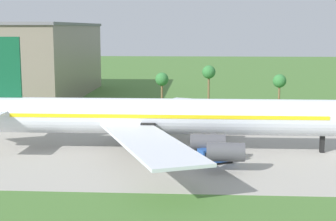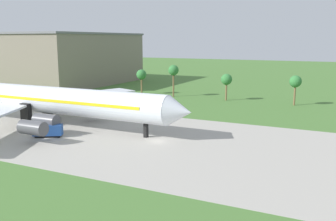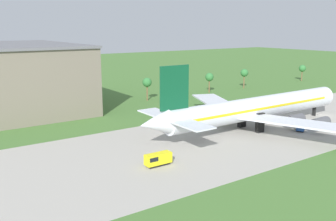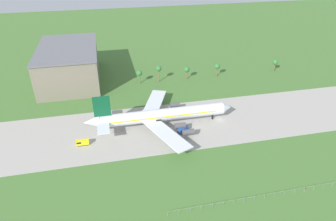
{
  "view_description": "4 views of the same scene",
  "coord_description": "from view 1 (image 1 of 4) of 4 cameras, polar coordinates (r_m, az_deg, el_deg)",
  "views": [
    {
      "loc": [
        -24.39,
        -84.63,
        20.79
      ],
      "look_at": [
        -29.6,
        1.5,
        6.94
      ],
      "focal_mm": 55.0,
      "sensor_mm": 36.0,
      "label": 1
    },
    {
      "loc": [
        32.45,
        -62.61,
        19.5
      ],
      "look_at": [
        1.44,
        1.5,
        5.94
      ],
      "focal_mm": 40.0,
      "sensor_mm": 36.0,
      "label": 2
    },
    {
      "loc": [
        -108.74,
        -68.3,
        27.99
      ],
      "look_at": [
        -60.63,
        1.5,
        8.99
      ],
      "focal_mm": 40.0,
      "sensor_mm": 36.0,
      "label": 3
    },
    {
      "loc": [
        -55.14,
        -123.45,
        81.92
      ],
      "look_at": [
        -26.47,
        5.0,
        6.0
      ],
      "focal_mm": 32.0,
      "sensor_mm": 36.0,
      "label": 4
    }
  ],
  "objects": [
    {
      "name": "jet_airliner",
      "position": [
        87.66,
        -0.87,
        -0.68
      ],
      "size": [
        74.57,
        60.78,
        19.36
      ],
      "color": "silver",
      "rests_on": "ground_plane"
    },
    {
      "name": "fuel_truck",
      "position": [
        80.04,
        5.27,
        -4.97
      ],
      "size": [
        6.01,
        4.57,
        2.54
      ],
      "color": "black",
      "rests_on": "ground_plane"
    },
    {
      "name": "terminal_building",
      "position": [
        163.29,
        -15.72,
        5.4
      ],
      "size": [
        36.72,
        61.2,
        22.33
      ],
      "color": "slate",
      "rests_on": "ground_plane"
    },
    {
      "name": "palm_tree_row",
      "position": [
        141.92,
        15.04,
        3.32
      ],
      "size": [
        99.54,
        3.6,
        10.95
      ],
      "color": "brown",
      "rests_on": "ground_plane"
    }
  ]
}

